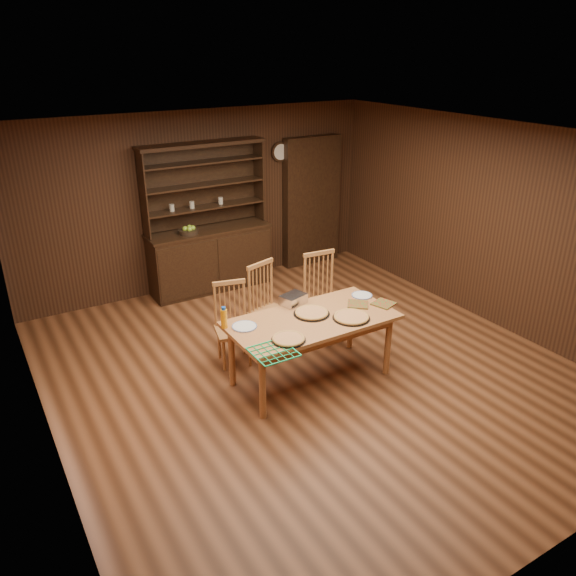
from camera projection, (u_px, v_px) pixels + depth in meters
floor at (310, 370)px, 6.43m from camera, size 6.00×6.00×0.00m
room_shell at (312, 239)px, 5.79m from camera, size 6.00×6.00×6.00m
china_hutch at (209, 251)px, 8.35m from camera, size 1.84×0.52×2.17m
doorway at (311, 202)px, 9.18m from camera, size 1.00×0.18×2.10m
wall_clock at (280, 152)px, 8.62m from camera, size 0.30×0.05×0.30m
dining_table at (312, 326)px, 6.00m from camera, size 1.81×0.90×0.75m
chair_left at (232, 320)px, 6.45m from camera, size 0.48×0.46×0.97m
chair_center at (267, 303)px, 6.75m from camera, size 0.54×0.52×1.07m
chair_right at (322, 292)px, 7.01m from camera, size 0.49×0.47×1.09m
pizza_left at (288, 339)px, 5.52m from camera, size 0.34×0.34×0.04m
pizza_right at (351, 317)px, 5.96m from camera, size 0.40×0.40×0.04m
pizza_center at (312, 313)px, 6.05m from camera, size 0.39×0.39×0.04m
cooling_rack at (273, 352)px, 5.31m from camera, size 0.44×0.44×0.02m
plate_left at (244, 326)px, 5.78m from camera, size 0.26×0.26×0.02m
plate_right at (362, 295)px, 6.49m from camera, size 0.24×0.24×0.02m
foil_dish at (293, 299)px, 6.28m from camera, size 0.32×0.27×0.11m
juice_bottle at (224, 318)px, 5.73m from camera, size 0.07×0.07×0.23m
pot_holder_a at (384, 304)px, 6.28m from camera, size 0.28×0.28×0.02m
pot_holder_b at (358, 304)px, 6.27m from camera, size 0.31×0.31×0.02m
fruit_bowl at (189, 231)px, 7.99m from camera, size 0.29×0.29×0.12m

